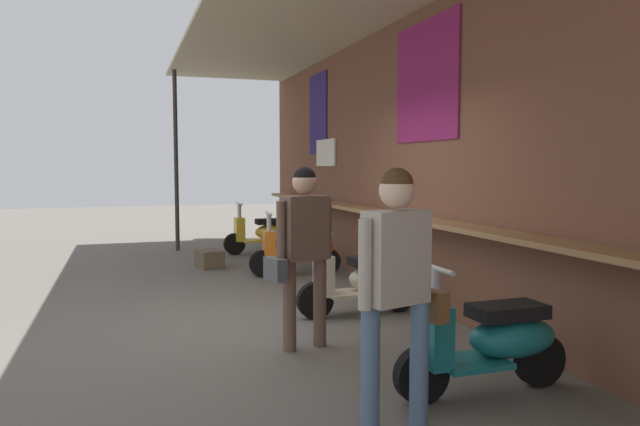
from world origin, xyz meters
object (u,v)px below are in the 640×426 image
object	(u,v)px
shopper_with_handbag	(398,273)
merchandise_crate	(210,259)
scooter_orange	(301,250)
shopper_browsing	(303,239)
scooter_yellow	(265,233)
scooter_cream	(364,280)
scooter_teal	(493,341)

from	to	relation	value
shopper_with_handbag	merchandise_crate	world-z (taller)	shopper_with_handbag
scooter_orange	shopper_browsing	bearing A→B (deg)	78.36
scooter_yellow	shopper_browsing	xyz separation A→B (m)	(5.86, -1.00, 0.61)
scooter_cream	merchandise_crate	xyz separation A→B (m)	(-3.60, -1.22, -0.25)
shopper_with_handbag	shopper_browsing	xyz separation A→B (m)	(-1.78, -0.07, 0.00)
shopper_browsing	merchandise_crate	world-z (taller)	shopper_browsing
scooter_cream	shopper_browsing	world-z (taller)	shopper_browsing
scooter_cream	shopper_with_handbag	xyz separation A→B (m)	(2.75, -0.93, 0.61)
scooter_teal	shopper_browsing	world-z (taller)	shopper_browsing
scooter_orange	scooter_teal	world-z (taller)	same
scooter_yellow	scooter_cream	distance (m)	4.89
scooter_orange	scooter_teal	xyz separation A→B (m)	(4.91, 0.00, 0.00)
scooter_yellow	shopper_browsing	bearing A→B (deg)	78.83
scooter_orange	shopper_browsing	size ratio (longest dim) A/B	0.85
scooter_yellow	scooter_orange	bearing A→B (deg)	88.55
scooter_orange	shopper_browsing	distance (m)	3.66
shopper_with_handbag	merchandise_crate	size ratio (longest dim) A/B	3.67
scooter_cream	scooter_yellow	bearing A→B (deg)	-90.80
scooter_yellow	shopper_with_handbag	bearing A→B (deg)	81.59
scooter_cream	merchandise_crate	world-z (taller)	scooter_cream
merchandise_crate	scooter_yellow	bearing A→B (deg)	136.70
scooter_cream	shopper_with_handbag	size ratio (longest dim) A/B	0.85
scooter_cream	scooter_orange	bearing A→B (deg)	-90.80
scooter_teal	scooter_cream	bearing A→B (deg)	-90.44
scooter_teal	scooter_yellow	bearing A→B (deg)	-90.44
scooter_orange	merchandise_crate	xyz separation A→B (m)	(-1.10, -1.22, -0.25)
scooter_cream	shopper_with_handbag	bearing A→B (deg)	70.46
scooter_teal	shopper_browsing	bearing A→B (deg)	-55.67
shopper_browsing	scooter_orange	bearing A→B (deg)	149.28
scooter_yellow	merchandise_crate	world-z (taller)	scooter_yellow
scooter_yellow	scooter_teal	size ratio (longest dim) A/B	1.00
shopper_with_handbag	shopper_browsing	distance (m)	1.78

